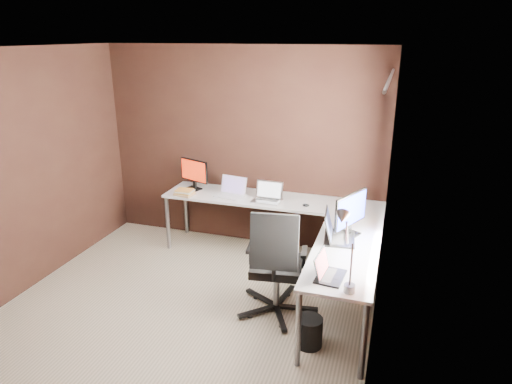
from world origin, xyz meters
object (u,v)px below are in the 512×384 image
(desk_lamp, at_px, (345,240))
(office_chair, at_px, (276,283))
(monitor_left, at_px, (194,172))
(book_stack, at_px, (184,192))
(monitor_right, at_px, (351,212))
(laptop_white, at_px, (231,192))
(drawer_pedestal, at_px, (345,254))
(laptop_black_big, at_px, (336,233))
(laptop_black_small, at_px, (327,272))
(wastebasket, at_px, (309,332))
(laptop_silver, at_px, (268,197))

(desk_lamp, relative_size, office_chair, 0.57)
(monitor_left, relative_size, book_stack, 1.72)
(monitor_right, bearing_deg, office_chair, 150.21)
(desk_lamp, bearing_deg, laptop_white, 136.57)
(monitor_left, bearing_deg, drawer_pedestal, 9.01)
(laptop_black_big, height_order, laptop_black_small, laptop_black_big)
(book_stack, bearing_deg, drawer_pedestal, -4.26)
(laptop_black_big, xyz_separation_m, desk_lamp, (0.18, -0.88, 0.34))
(wastebasket, bearing_deg, laptop_black_small, -17.89)
(monitor_left, height_order, laptop_white, monitor_left)
(book_stack, bearing_deg, monitor_right, -15.67)
(laptop_black_small, xyz_separation_m, wastebasket, (-0.13, 0.04, -0.64))
(laptop_white, height_order, office_chair, office_chair)
(office_chair, bearing_deg, laptop_silver, 102.15)
(monitor_left, height_order, laptop_black_big, monitor_left)
(monitor_right, xyz_separation_m, desk_lamp, (0.06, -1.00, 0.15))
(laptop_black_big, bearing_deg, laptop_silver, 41.62)
(laptop_black_big, height_order, book_stack, laptop_black_big)
(laptop_white, height_order, book_stack, laptop_white)
(laptop_white, relative_size, wastebasket, 1.41)
(monitor_right, height_order, laptop_silver, monitor_right)
(drawer_pedestal, distance_m, office_chair, 1.04)
(laptop_silver, bearing_deg, laptop_white, 179.62)
(laptop_white, distance_m, laptop_black_small, 2.17)
(laptop_silver, xyz_separation_m, wastebasket, (0.83, -1.55, -0.64))
(book_stack, bearing_deg, laptop_black_small, -36.29)
(laptop_white, bearing_deg, monitor_left, 178.84)
(book_stack, bearing_deg, monitor_left, 85.80)
(laptop_black_big, xyz_separation_m, office_chair, (-0.50, -0.32, -0.46))
(laptop_white, distance_m, office_chair, 1.55)
(monitor_right, height_order, laptop_black_big, monitor_right)
(laptop_black_small, height_order, wastebasket, laptop_black_small)
(book_stack, height_order, desk_lamp, desk_lamp)
(laptop_white, bearing_deg, monitor_right, -16.06)
(drawer_pedestal, relative_size, monitor_left, 1.42)
(monitor_left, bearing_deg, laptop_black_big, -5.95)
(book_stack, xyz_separation_m, desk_lamp, (2.13, -1.59, 0.37))
(laptop_black_big, bearing_deg, monitor_right, -49.82)
(drawer_pedestal, distance_m, desk_lamp, 1.66)
(laptop_white, bearing_deg, book_stack, -154.95)
(laptop_silver, xyz_separation_m, office_chair, (0.42, -1.15, -0.45))
(laptop_black_small, bearing_deg, laptop_black_big, 8.66)
(laptop_black_big, bearing_deg, office_chair, 115.77)
(drawer_pedestal, height_order, book_stack, book_stack)
(monitor_right, height_order, laptop_white, monitor_right)
(laptop_black_big, distance_m, wastebasket, 0.97)
(desk_lamp, relative_size, wastebasket, 2.35)
(laptop_black_small, relative_size, book_stack, 1.32)
(laptop_silver, xyz_separation_m, book_stack, (-1.03, -0.12, -0.01))
(laptop_black_big, distance_m, desk_lamp, 0.96)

